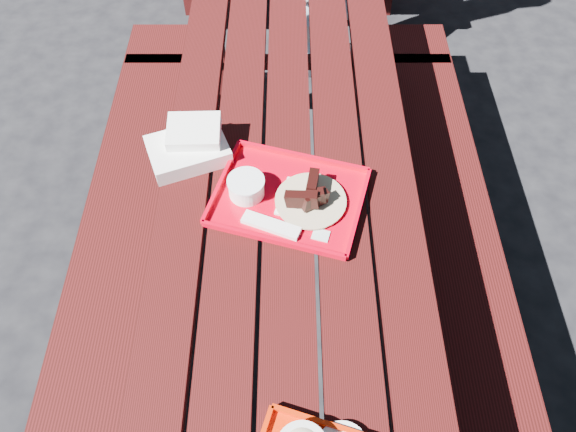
{
  "coord_description": "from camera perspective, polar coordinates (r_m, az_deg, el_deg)",
  "views": [
    {
      "loc": [
        -0.0,
        -1.01,
        2.0
      ],
      "look_at": [
        0.0,
        -0.15,
        0.82
      ],
      "focal_mm": 35.0,
      "sensor_mm": 36.0,
      "label": 1
    }
  ],
  "objects": [
    {
      "name": "far_tray",
      "position": [
        1.56,
        -0.23,
        1.97
      ],
      "size": [
        0.48,
        0.42,
        0.07
      ],
      "color": "red",
      "rests_on": "picnic_table_near"
    },
    {
      "name": "ground",
      "position": [
        2.24,
        -0.0,
        -9.29
      ],
      "size": [
        60.0,
        60.0,
        0.0
      ],
      "primitive_type": "plane",
      "color": "black",
      "rests_on": "ground"
    },
    {
      "name": "white_cloth",
      "position": [
        1.69,
        -9.94,
        7.1
      ],
      "size": [
        0.27,
        0.24,
        0.09
      ],
      "color": "white",
      "rests_on": "picnic_table_near"
    },
    {
      "name": "picnic_table_near",
      "position": [
        1.76,
        -0.0,
        -1.03
      ],
      "size": [
        1.41,
        2.4,
        0.75
      ],
      "color": "#390B0B",
      "rests_on": "ground"
    }
  ]
}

